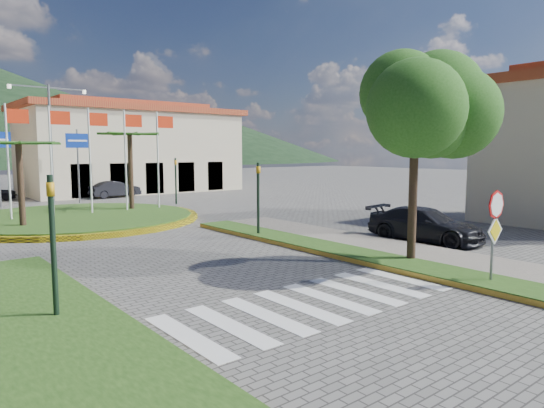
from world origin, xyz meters
TOP-DOWN VIEW (x-y plane):
  - ground at (0.00, 0.00)m, footprint 160.00×160.00m
  - sidewalk_right at (6.00, 2.00)m, footprint 4.00×28.00m
  - verge_right at (4.80, 2.00)m, footprint 1.60×28.00m
  - crosswalk at (0.00, 4.00)m, footprint 8.00×3.00m
  - roundabout_island at (0.00, 22.00)m, footprint 12.70×12.70m
  - stop_sign at (4.90, 1.96)m, footprint 0.80×0.11m
  - deciduous_tree at (5.50, 5.00)m, footprint 3.60×3.60m
  - traffic_light_left at (-5.20, 6.50)m, footprint 0.15×0.18m
  - traffic_light_right at (4.50, 12.00)m, footprint 0.15×0.18m
  - traffic_light_far at (8.00, 26.00)m, footprint 0.18×0.15m
  - direction_sign_east at (3.00, 30.97)m, footprint 1.60×0.14m
  - street_lamp_centre at (1.00, 30.00)m, footprint 4.80×0.16m
  - building_right at (10.00, 38.00)m, footprint 19.08×9.54m
  - hill_far_east at (70.00, 135.00)m, footprint 120.00×120.00m
  - car_dark_b at (6.42, 33.31)m, footprint 4.15×1.84m
  - car_side_right at (9.30, 7.00)m, footprint 2.55×4.96m

SIDE VIEW (x-z plane):
  - ground at x=0.00m, z-range 0.00..0.00m
  - crosswalk at x=0.00m, z-range 0.00..0.01m
  - sidewalk_right at x=6.00m, z-range 0.00..0.15m
  - verge_right at x=4.80m, z-range 0.00..0.18m
  - roundabout_island at x=0.00m, z-range -2.83..3.17m
  - car_dark_b at x=6.42m, z-range 0.00..1.33m
  - car_side_right at x=9.30m, z-range 0.00..1.38m
  - stop_sign at x=4.90m, z-range 0.47..3.12m
  - traffic_light_left at x=-5.20m, z-range 0.34..3.54m
  - traffic_light_right at x=4.50m, z-range 0.34..3.54m
  - traffic_light_far at x=8.00m, z-range 0.34..3.54m
  - direction_sign_east at x=3.00m, z-range 0.93..6.13m
  - building_right at x=10.00m, z-range -0.12..7.93m
  - street_lamp_centre at x=1.00m, z-range 0.50..8.50m
  - deciduous_tree at x=5.50m, z-range 1.78..8.58m
  - hill_far_east at x=70.00m, z-range 0.00..18.00m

